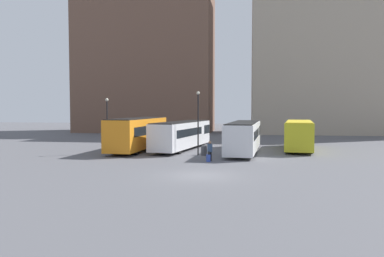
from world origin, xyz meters
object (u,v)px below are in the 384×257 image
Objects in this scene: lamp_post_0 at (107,121)px; lamp_post_1 at (198,118)px; trash_bin at (204,151)px; bus_1 at (182,134)px; traveler at (210,149)px; bus_0 at (139,133)px; bus_3 at (299,134)px; suitcase at (208,158)px; bus_2 at (244,136)px.

lamp_post_1 is (8.35, 0.17, 0.30)m from lamp_post_0.
lamp_post_0 is 9.26m from trash_bin.
bus_1 is at bearing 120.92° from trash_bin.
lamp_post_1 reaches higher than bus_1.
lamp_post_1 is at bearing 0.03° from traveler.
bus_0 is 7.20m from lamp_post_1.
lamp_post_0 is 0.90× the size of lamp_post_1.
bus_3 is 6.20× the size of traveler.
bus_0 is at bearing 117.33° from bus_1.
lamp_post_1 is (-9.41, -5.57, 1.75)m from bus_3.
bus_1 is at bearing 1.00° from suitcase.
bus_3 reaches higher than trash_bin.
traveler is at bearing -18.91° from lamp_post_0.
bus_0 reaches higher than trash_bin.
traveler is (7.75, -6.53, -0.81)m from bus_0.
lamp_post_1 is (-4.00, -2.68, 1.75)m from bus_2.
bus_3 is 10.64m from trash_bin.
lamp_post_1 is (6.35, -3.02, 1.57)m from bus_0.
traveler is at bearing 145.97° from bus_3.
bus_2 reaches higher than traveler.
bus_2 is at bearing 39.62° from trash_bin.
bus_3 is at bearing -77.58° from bus_0.
lamp_post_1 is (2.17, -4.33, 1.76)m from bus_1.
traveler is (-2.60, -6.19, -0.63)m from bus_2.
bus_2 is 7.61× the size of traveler.
bus_1 is at bearing 103.48° from bus_3.
lamp_post_0 is at bearing 46.57° from suitcase.
trash_bin is (-8.87, -5.76, -1.14)m from bus_3.
bus_0 reaches higher than bus_3.
trash_bin reaches higher than suitcase.
traveler is 0.31× the size of lamp_post_0.
bus_3 is at bearing -57.45° from bus_2.
lamp_post_0 is (-6.19, -4.50, 1.47)m from bus_1.
lamp_post_1 is at bearing 161.15° from trash_bin.
bus_1 reaches higher than suitcase.
bus_0 is 4.38m from bus_1.
bus_1 is 1.00× the size of bus_2.
bus_1 reaches higher than traveler.
lamp_post_1 is at bearing 1.15° from lamp_post_0.
bus_0 reaches higher than suitcase.
bus_2 is (10.35, -0.34, -0.18)m from bus_0.
bus_0 reaches higher than traveler.
bus_2 is 14.59× the size of suitcase.
traveler is 3.47m from trash_bin.
lamp_post_0 is 5.96× the size of trash_bin.
lamp_post_1 is (-1.34, 4.02, 3.03)m from suitcase.
bus_2 is (6.17, -1.65, 0.01)m from bus_1.
bus_2 is 14.10× the size of trash_bin.
bus_0 is 3.98m from lamp_post_0.
bus_0 is 1.17× the size of bus_3.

